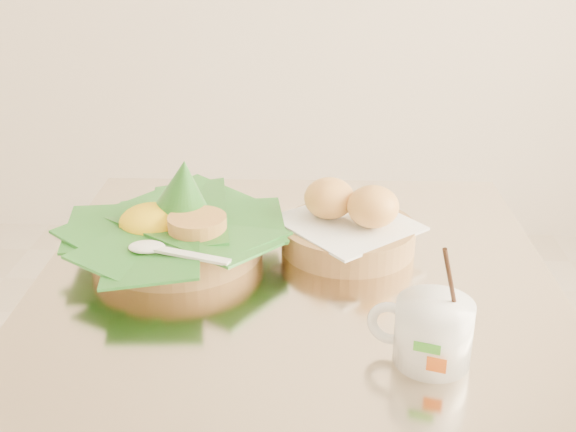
{
  "coord_description": "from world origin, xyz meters",
  "views": [
    {
      "loc": [
        0.2,
        -0.83,
        1.22
      ],
      "look_at": [
        0.16,
        0.08,
        0.82
      ],
      "focal_mm": 45.0,
      "sensor_mm": 36.0,
      "label": 1
    }
  ],
  "objects_px": {
    "cafe_table": "(295,400)",
    "coffee_mug": "(431,330)",
    "bread_basket": "(349,226)",
    "rice_basket": "(176,226)"
  },
  "relations": [
    {
      "from": "cafe_table",
      "to": "coffee_mug",
      "type": "height_order",
      "value": "coffee_mug"
    },
    {
      "from": "cafe_table",
      "to": "bread_basket",
      "type": "xyz_separation_m",
      "value": [
        0.07,
        0.07,
        0.26
      ]
    },
    {
      "from": "cafe_table",
      "to": "bread_basket",
      "type": "distance_m",
      "value": 0.28
    },
    {
      "from": "rice_basket",
      "to": "coffee_mug",
      "type": "bearing_deg",
      "value": -37.68
    },
    {
      "from": "rice_basket",
      "to": "cafe_table",
      "type": "bearing_deg",
      "value": -15.95
    },
    {
      "from": "rice_basket",
      "to": "bread_basket",
      "type": "bearing_deg",
      "value": 5.54
    },
    {
      "from": "bread_basket",
      "to": "coffee_mug",
      "type": "distance_m",
      "value": 0.29
    },
    {
      "from": "cafe_table",
      "to": "coffee_mug",
      "type": "relative_size",
      "value": 5.14
    },
    {
      "from": "cafe_table",
      "to": "coffee_mug",
      "type": "distance_m",
      "value": 0.37
    },
    {
      "from": "cafe_table",
      "to": "bread_basket",
      "type": "bearing_deg",
      "value": 44.98
    }
  ]
}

